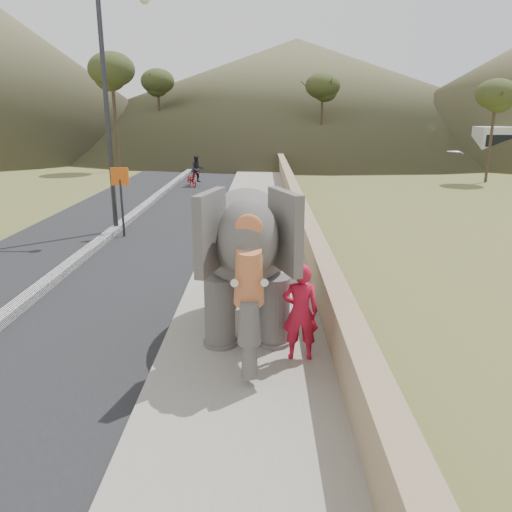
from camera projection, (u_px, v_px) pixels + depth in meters
The scene contains 11 objects.
road at pixel (86, 256), 15.03m from camera, with size 7.00×120.00×0.03m, color black.
median at pixel (86, 253), 15.00m from camera, with size 0.35×120.00×0.22m, color black.
walkway at pixel (252, 255), 14.95m from camera, with size 3.00×120.00×0.15m, color #9E9687.
parapet at pixel (307, 239), 14.80m from camera, with size 0.30×120.00×1.10m, color tan.
lamppost at pixel (114, 91), 16.77m from camera, with size 1.76×0.36×8.00m.
signboard at pixel (121, 190), 16.91m from camera, with size 0.60×0.08×2.40m.
distant_car at pixel (454, 158), 39.12m from camera, with size 1.70×4.23×1.44m, color #B1B2B8.
hill_far at pixel (296, 92), 70.61m from camera, with size 80.00×80.00×14.00m, color brown.
elephant_and_man at pixel (247, 256), 9.46m from camera, with size 2.33×3.99×2.82m.
motorcyclist at pixel (194, 175), 28.95m from camera, with size 1.39×1.75×1.79m.
trees at pixel (287, 115), 31.03m from camera, with size 48.45×45.30×9.64m.
Camera 1 is at (0.31, -4.37, 4.18)m, focal length 35.00 mm.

